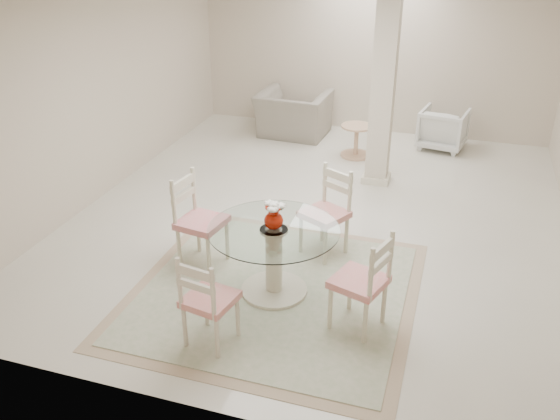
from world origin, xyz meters
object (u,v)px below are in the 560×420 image
(dining_table, at_px, (274,261))
(dining_chair_east, at_px, (367,276))
(dining_chair_north, at_px, (329,206))
(recliner_taupe, at_px, (293,114))
(red_vase, at_px, (274,216))
(side_table, at_px, (356,142))
(dining_chair_west, at_px, (196,214))
(dining_chair_south, at_px, (205,296))
(armchair_white, at_px, (443,129))
(column, at_px, (383,89))

(dining_table, height_order, dining_chair_east, dining_chair_east)
(dining_chair_north, relative_size, recliner_taupe, 0.95)
(red_vase, xyz_separation_m, side_table, (0.06, 3.98, -0.65))
(dining_chair_west, bearing_deg, dining_chair_east, -98.71)
(dining_chair_north, relative_size, dining_chair_west, 0.96)
(red_vase, relative_size, side_table, 0.56)
(dining_table, distance_m, dining_chair_north, 1.04)
(dining_chair_west, bearing_deg, red_vase, -98.36)
(dining_chair_south, height_order, armchair_white, dining_chair_south)
(recliner_taupe, distance_m, side_table, 1.39)
(red_vase, distance_m, dining_chair_north, 1.06)
(dining_chair_south, distance_m, recliner_taupe, 5.67)
(dining_table, bearing_deg, recliner_taupe, 104.08)
(column, xyz_separation_m, dining_chair_west, (-1.51, -2.82, -0.75))
(dining_chair_east, distance_m, dining_chair_south, 1.44)
(dining_chair_south, height_order, side_table, dining_chair_south)
(dining_chair_east, bearing_deg, recliner_taupe, -138.25)
(dining_chair_north, distance_m, dining_chair_south, 2.04)
(column, bearing_deg, red_vase, -99.70)
(dining_table, bearing_deg, column, 80.29)
(dining_chair_west, distance_m, recliner_taupe, 4.34)
(red_vase, bearing_deg, armchair_white, 74.40)
(dining_chair_west, xyz_separation_m, dining_chair_south, (0.68, -1.27, -0.06))
(dining_table, height_order, dining_chair_west, dining_chair_west)
(dining_chair_west, xyz_separation_m, side_table, (1.04, 3.68, -0.37))
(dining_chair_north, xyz_separation_m, dining_chair_south, (-0.63, -1.94, -0.04))
(column, xyz_separation_m, red_vase, (-0.53, -3.12, -0.47))
(dining_chair_south, height_order, recliner_taupe, dining_chair_south)
(dining_chair_south, relative_size, recliner_taupe, 0.89)
(column, distance_m, dining_chair_south, 4.25)
(column, bearing_deg, dining_chair_east, -82.72)
(dining_chair_north, bearing_deg, column, 111.86)
(armchair_white, bearing_deg, dining_chair_west, 72.35)
(dining_chair_east, bearing_deg, armchair_white, -165.65)
(dining_chair_east, xyz_separation_m, side_table, (-0.91, 4.30, -0.35))
(red_vase, bearing_deg, recliner_taupe, 104.09)
(column, distance_m, red_vase, 3.20)
(dining_chair_north, bearing_deg, dining_chair_south, -80.49)
(dining_chair_east, relative_size, side_table, 2.18)
(side_table, bearing_deg, red_vase, -90.86)
(red_vase, bearing_deg, column, 80.30)
(dining_chair_north, bearing_deg, dining_table, -81.07)
(column, xyz_separation_m, dining_chair_south, (-0.84, -4.09, -0.81))
(dining_table, height_order, armchair_white, dining_table)
(dining_chair_west, bearing_deg, recliner_taupe, 11.24)
(recliner_taupe, height_order, side_table, recliner_taupe)
(dining_chair_south, bearing_deg, recliner_taupe, -70.98)
(dining_table, xyz_separation_m, recliner_taupe, (-1.16, 4.63, -0.00))
(red_vase, relative_size, dining_chair_east, 0.26)
(dining_chair_south, bearing_deg, armchair_white, -95.60)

